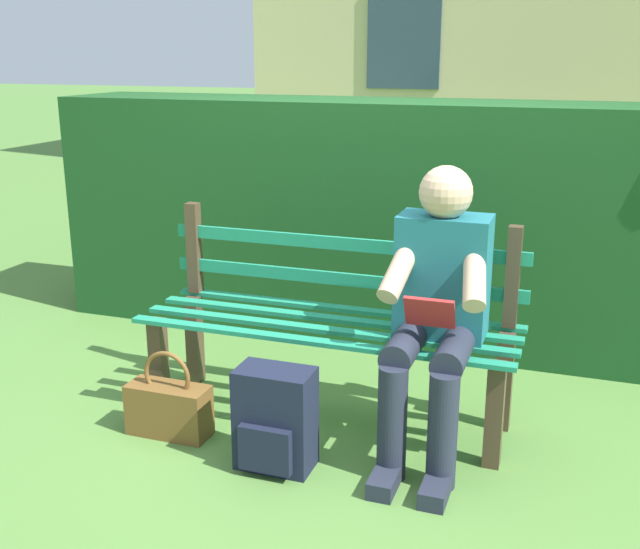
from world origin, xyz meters
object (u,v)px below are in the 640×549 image
Objects in this scene: park_bench at (332,323)px; person_seated at (436,305)px; backpack at (275,420)px; handbag at (169,407)px.

park_bench is 0.57m from person_seated.
backpack is at bearing 83.43° from park_bench.
backpack reaches higher than handbag.
person_seated is 3.05× the size of handbag.
person_seated is (-0.51, 0.17, 0.20)m from park_bench.
handbag is (1.12, 0.27, -0.52)m from person_seated.
handbag is (0.61, 0.44, -0.32)m from park_bench.
handbag is at bearing -10.06° from backpack.
park_bench reaches higher than handbag.
park_bench is at bearing -144.37° from handbag.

